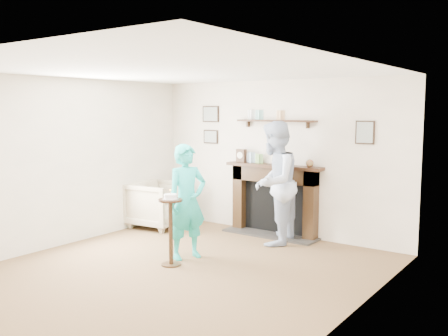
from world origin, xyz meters
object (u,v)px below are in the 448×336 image
Objects in this scene: armchair at (159,227)px; woman at (188,258)px; man at (273,243)px; pedestal_table at (171,219)px.

woman is (1.57, -1.10, 0.00)m from armchair.
man is 1.90m from pedestal_table.
woman reaches higher than armchair.
woman is at bearing 95.47° from pedestal_table.
man is at bearing -89.83° from armchair.
man reaches higher than armchair.
man reaches higher than woman.
pedestal_table is at bearing -152.13° from woman.
pedestal_table is at bearing -138.53° from armchair.
man is at bearing 72.09° from pedestal_table.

